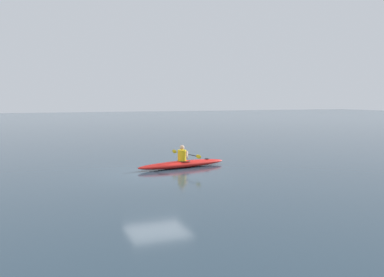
{
  "coord_description": "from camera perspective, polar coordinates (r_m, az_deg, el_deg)",
  "views": [
    {
      "loc": [
        5.05,
        16.44,
        3.04
      ],
      "look_at": [
        -0.79,
        1.92,
        1.56
      ],
      "focal_mm": 39.44,
      "sensor_mm": 36.0,
      "label": 1
    }
  ],
  "objects": [
    {
      "name": "ground_plane",
      "position": [
        17.47,
        -4.78,
        -4.62
      ],
      "size": [
        160.0,
        160.0,
        0.0
      ],
      "primitive_type": "plane",
      "color": "#283D4C"
    },
    {
      "name": "kayak",
      "position": [
        18.67,
        -1.3,
        -3.48
      ],
      "size": [
        4.37,
        1.4,
        0.3
      ],
      "color": "red",
      "rests_on": "ground"
    },
    {
      "name": "kayaker",
      "position": [
        18.61,
        -1.3,
        -2.16
      ],
      "size": [
        0.62,
        2.44,
        0.7
      ],
      "color": "yellow",
      "rests_on": "kayak"
    }
  ]
}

